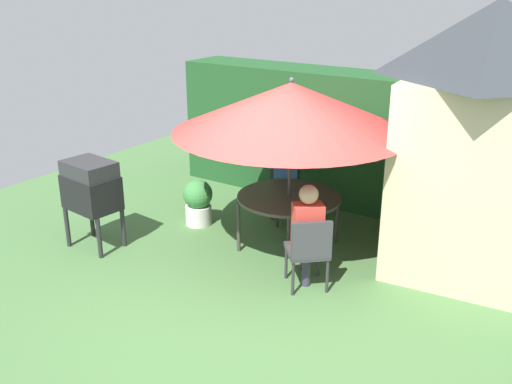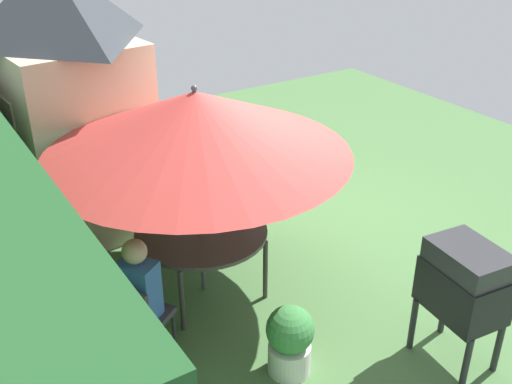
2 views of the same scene
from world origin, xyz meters
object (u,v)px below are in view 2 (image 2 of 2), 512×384
(patio_umbrella, at_px, (196,123))
(bbq_grill, at_px, (464,283))
(patio_table, at_px, (201,235))
(person_in_blue, at_px, (138,287))
(garden_shed, at_px, (66,98))
(chair_near_shed, at_px, (234,198))
(person_in_red, at_px, (232,182))
(chair_far_side, at_px, (135,316))
(potted_plant_by_shed, at_px, (290,339))

(patio_umbrella, height_order, bbq_grill, patio_umbrella)
(patio_table, height_order, person_in_blue, person_in_blue)
(garden_shed, relative_size, chair_near_shed, 3.59)
(patio_umbrella, height_order, person_in_blue, patio_umbrella)
(bbq_grill, height_order, person_in_red, person_in_red)
(garden_shed, xyz_separation_m, chair_far_side, (-2.85, 0.42, -1.13))
(patio_table, xyz_separation_m, person_in_red, (0.71, -0.79, 0.10))
(potted_plant_by_shed, bearing_deg, bbq_grill, -116.68)
(garden_shed, height_order, potted_plant_by_shed, garden_shed)
(chair_near_shed, height_order, potted_plant_by_shed, chair_near_shed)
(bbq_grill, bearing_deg, person_in_red, 12.48)
(person_in_red, bearing_deg, bbq_grill, -167.52)
(garden_shed, distance_m, chair_far_side, 3.09)
(garden_shed, distance_m, person_in_red, 2.20)
(patio_umbrella, bearing_deg, bbq_grill, -146.74)
(person_in_red, bearing_deg, patio_table, 132.03)
(garden_shed, relative_size, patio_umbrella, 1.08)
(chair_far_side, bearing_deg, chair_near_shed, -52.46)
(chair_near_shed, bearing_deg, person_in_blue, 127.70)
(chair_near_shed, relative_size, chair_far_side, 1.00)
(patio_umbrella, relative_size, person_in_blue, 2.38)
(garden_shed, bearing_deg, bbq_grill, -155.06)
(patio_table, distance_m, person_in_blue, 1.14)
(chair_near_shed, distance_m, chair_far_side, 2.35)
(bbq_grill, height_order, potted_plant_by_shed, bbq_grill)
(garden_shed, relative_size, chair_far_side, 3.59)
(patio_table, relative_size, chair_far_side, 1.52)
(garden_shed, relative_size, person_in_blue, 2.57)
(patio_umbrella, bearing_deg, patio_table, -57.99)
(chair_far_side, bearing_deg, person_in_blue, -56.67)
(bbq_grill, bearing_deg, patio_table, 33.26)
(garden_shed, distance_m, person_in_blue, 2.95)
(patio_umbrella, bearing_deg, chair_far_side, 123.33)
(chair_near_shed, height_order, person_in_blue, person_in_blue)
(person_in_red, bearing_deg, chair_far_side, 127.38)
(chair_far_side, bearing_deg, bbq_grill, -121.58)
(chair_far_side, bearing_deg, garden_shed, -8.30)
(potted_plant_by_shed, relative_size, person_in_red, 0.54)
(patio_table, xyz_separation_m, patio_umbrella, (-0.00, 0.00, 1.22))
(bbq_grill, xyz_separation_m, potted_plant_by_shed, (0.68, 1.35, -0.49))
(chair_near_shed, distance_m, potted_plant_by_shed, 2.39)
(chair_near_shed, xyz_separation_m, person_in_red, (-0.06, 0.06, 0.26))
(chair_near_shed, relative_size, person_in_blue, 0.71)
(patio_table, bearing_deg, person_in_red, -47.97)
(bbq_grill, relative_size, person_in_blue, 0.95)
(person_in_red, bearing_deg, chair_near_shed, -47.97)
(bbq_grill, xyz_separation_m, person_in_blue, (1.55, 2.37, -0.06))
(patio_umbrella, bearing_deg, person_in_blue, 123.33)
(patio_table, distance_m, potted_plant_by_shed, 1.53)
(patio_umbrella, bearing_deg, garden_shed, 15.40)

